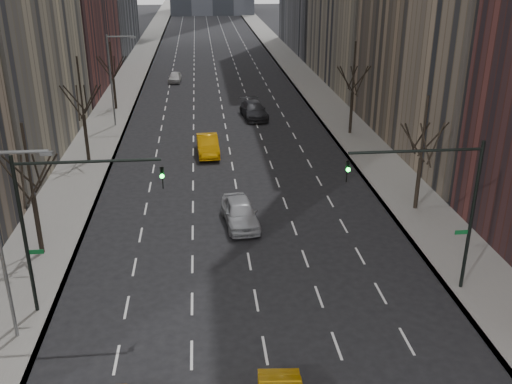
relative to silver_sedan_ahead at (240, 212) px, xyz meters
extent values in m
cube|color=slate|center=(-12.08, 49.11, -0.79)|extent=(4.50, 320.00, 0.15)
cube|color=slate|center=(12.42, 49.11, -0.79)|extent=(4.50, 320.00, 0.15)
cylinder|color=black|center=(-11.83, -2.89, 1.07)|extent=(0.28, 0.28, 3.57)
cylinder|color=black|center=(-11.83, -2.89, 4.98)|extent=(0.16, 0.16, 4.25)
cylinder|color=black|center=(-11.68, -2.05, 4.09)|extent=(0.42, 1.80, 2.52)
cylinder|color=black|center=(-11.02, -2.60, 4.09)|extent=(1.74, 0.72, 2.52)
cylinder|color=black|center=(-11.17, -3.45, 4.09)|extent=(1.46, 1.25, 2.52)
cylinder|color=black|center=(-11.98, -3.74, 4.09)|extent=(0.42, 1.80, 2.52)
cylinder|color=black|center=(-12.64, -3.19, 4.09)|extent=(1.74, 0.72, 2.52)
cylinder|color=black|center=(-12.49, -2.34, 4.09)|extent=(1.46, 1.25, 2.52)
cylinder|color=black|center=(-11.83, 13.11, 1.28)|extent=(0.28, 0.28, 3.99)
cylinder|color=black|center=(-11.83, 13.11, 5.65)|extent=(0.16, 0.16, 4.75)
cylinder|color=black|center=(-11.68, 13.95, 4.51)|extent=(0.42, 1.80, 2.52)
cylinder|color=black|center=(-11.02, 13.40, 4.51)|extent=(1.74, 0.72, 2.52)
cylinder|color=black|center=(-11.17, 12.55, 4.51)|extent=(1.46, 1.25, 2.52)
cylinder|color=black|center=(-11.98, 12.26, 4.51)|extent=(0.42, 1.80, 2.52)
cylinder|color=black|center=(-12.64, 12.81, 4.51)|extent=(1.74, 0.72, 2.52)
cylinder|color=black|center=(-12.49, 13.66, 4.51)|extent=(1.46, 1.25, 2.52)
cylinder|color=black|center=(-11.83, 31.11, 0.97)|extent=(0.28, 0.28, 3.36)
cylinder|color=black|center=(-11.83, 31.11, 4.65)|extent=(0.16, 0.16, 4.00)
cylinder|color=black|center=(-11.68, 31.95, 3.88)|extent=(0.42, 1.80, 2.52)
cylinder|color=black|center=(-11.02, 31.40, 3.88)|extent=(1.74, 0.72, 2.52)
cylinder|color=black|center=(-11.17, 30.55, 3.88)|extent=(1.46, 1.25, 2.52)
cylinder|color=black|center=(-11.98, 30.26, 3.88)|extent=(0.42, 1.80, 2.52)
cylinder|color=black|center=(-12.64, 30.81, 3.88)|extent=(1.74, 0.72, 2.52)
cylinder|color=black|center=(-12.49, 31.66, 3.88)|extent=(1.46, 1.25, 2.52)
cylinder|color=black|center=(12.17, 1.11, 1.07)|extent=(0.28, 0.28, 3.57)
cylinder|color=black|center=(12.17, 1.11, 4.98)|extent=(0.16, 0.16, 4.25)
cylinder|color=black|center=(12.32, 1.95, 4.09)|extent=(0.42, 1.80, 2.52)
cylinder|color=black|center=(12.98, 1.40, 4.09)|extent=(1.74, 0.72, 2.52)
cylinder|color=black|center=(12.83, 0.55, 4.09)|extent=(1.46, 1.25, 2.52)
cylinder|color=black|center=(12.02, 0.26, 4.09)|extent=(0.42, 1.80, 2.52)
cylinder|color=black|center=(11.36, 0.81, 4.09)|extent=(1.74, 0.72, 2.52)
cylinder|color=black|center=(11.51, 1.66, 4.09)|extent=(1.46, 1.25, 2.52)
cylinder|color=black|center=(12.17, 19.11, 1.28)|extent=(0.28, 0.28, 3.99)
cylinder|color=black|center=(12.17, 19.11, 5.65)|extent=(0.16, 0.16, 4.75)
cylinder|color=black|center=(12.32, 19.95, 4.51)|extent=(0.42, 1.80, 2.52)
cylinder|color=black|center=(12.98, 19.40, 4.51)|extent=(1.74, 0.72, 2.52)
cylinder|color=black|center=(12.83, 18.55, 4.51)|extent=(1.46, 1.25, 2.52)
cylinder|color=black|center=(12.02, 18.26, 4.51)|extent=(0.42, 1.80, 2.52)
cylinder|color=black|center=(11.36, 18.81, 4.51)|extent=(1.74, 0.72, 2.52)
cylinder|color=black|center=(11.51, 19.66, 4.51)|extent=(1.46, 1.25, 2.52)
cylinder|color=black|center=(-10.63, -8.89, 3.29)|extent=(0.18, 0.18, 8.00)
cylinder|color=black|center=(-7.38, -8.89, 6.89)|extent=(6.50, 0.14, 0.14)
imported|color=black|center=(-4.13, -8.89, 5.99)|extent=(0.18, 0.22, 1.10)
sphere|color=#0CFF33|center=(-4.13, -9.07, 6.14)|extent=(0.20, 0.20, 0.20)
cube|color=#0C5926|center=(-10.23, -8.89, 2.49)|extent=(0.70, 0.04, 0.22)
cylinder|color=black|center=(10.97, -8.89, 3.29)|extent=(0.18, 0.18, 8.00)
cylinder|color=black|center=(7.72, -8.89, 6.89)|extent=(6.50, 0.14, 0.14)
imported|color=black|center=(4.47, -8.89, 5.99)|extent=(0.18, 0.22, 1.10)
sphere|color=#0CFF33|center=(4.47, -9.07, 6.14)|extent=(0.20, 0.20, 0.20)
cube|color=#0C5926|center=(10.57, -8.89, 2.49)|extent=(0.70, 0.04, 0.22)
cylinder|color=slate|center=(-11.03, -10.89, 3.79)|extent=(0.16, 0.16, 9.00)
cylinder|color=slate|center=(-9.73, -10.89, 8.09)|extent=(2.60, 0.14, 0.14)
cube|color=slate|center=(-8.53, -10.89, 7.99)|extent=(0.50, 0.22, 0.15)
cylinder|color=slate|center=(-11.03, 24.11, 3.79)|extent=(0.16, 0.16, 9.00)
cylinder|color=slate|center=(-9.73, 24.11, 8.09)|extent=(2.60, 0.14, 0.14)
cube|color=slate|center=(-8.53, 24.11, 7.99)|extent=(0.50, 0.22, 0.15)
imported|color=#ADAFB5|center=(0.00, 0.00, 0.00)|extent=(2.53, 5.23, 1.72)
imported|color=#EE9905|center=(-1.79, 14.36, -0.01)|extent=(2.04, 5.22, 1.69)
imported|color=#29292E|center=(3.38, 26.10, -0.01)|extent=(2.96, 6.08, 1.70)
imported|color=silver|center=(-5.66, 45.69, -0.18)|extent=(1.88, 4.11, 1.37)
camera|label=1|loc=(-2.26, -33.41, 15.40)|focal=40.00mm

